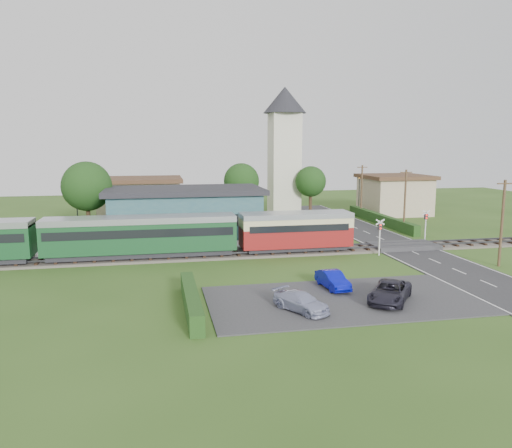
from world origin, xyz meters
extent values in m
plane|color=#2D4C19|center=(0.00, 0.00, 0.00)|extent=(120.00, 120.00, 0.00)
cube|color=#4C443D|center=(0.00, 2.00, 0.10)|extent=(76.00, 3.20, 0.20)
cube|color=#3F3F47|center=(0.00, 1.28, 0.42)|extent=(76.00, 0.08, 0.15)
cube|color=#3F3F47|center=(0.00, 2.72, 0.42)|extent=(76.00, 0.08, 0.15)
cube|color=#28282B|center=(10.00, 0.00, 0.03)|extent=(6.00, 70.00, 0.05)
cube|color=#333335|center=(-1.50, -12.00, 0.04)|extent=(17.00, 9.00, 0.08)
cube|color=#333335|center=(10.00, 2.00, 0.23)|extent=(6.20, 3.40, 0.45)
cube|color=gray|center=(-10.00, 5.20, 0.23)|extent=(30.00, 3.00, 0.45)
cube|color=beige|center=(-18.00, 5.20, 1.65)|extent=(2.00, 2.00, 2.40)
cube|color=#232328|center=(-18.00, 5.20, 2.93)|extent=(2.30, 2.30, 0.15)
cube|color=#2C5866|center=(-10.00, 11.00, 2.40)|extent=(15.00, 8.00, 4.80)
cube|color=#232328|center=(-10.00, 11.00, 5.05)|extent=(16.00, 9.00, 0.50)
cube|color=#232328|center=(-10.00, 7.06, 1.10)|extent=(1.20, 0.12, 2.20)
cube|color=black|center=(-15.00, 7.06, 2.40)|extent=(1.00, 0.12, 1.20)
cube|color=black|center=(-13.00, 7.06, 2.40)|extent=(1.00, 0.12, 1.20)
cube|color=black|center=(-7.00, 7.06, 2.40)|extent=(1.00, 0.12, 1.20)
cube|color=black|center=(-5.00, 7.06, 2.40)|extent=(1.00, 0.12, 1.20)
cube|color=#232328|center=(-0.62, 2.00, 0.59)|extent=(9.00, 2.20, 0.50)
cube|color=maroon|center=(-0.62, 2.00, 1.59)|extent=(10.00, 2.80, 1.80)
cube|color=beige|center=(-0.62, 2.00, 2.84)|extent=(10.00, 2.82, 0.90)
cube|color=black|center=(-0.62, 2.00, 2.49)|extent=(9.00, 2.88, 0.60)
cube|color=#A7ACB4|center=(-0.62, 2.00, 3.49)|extent=(10.00, 2.90, 0.45)
cube|color=#232328|center=(-14.22, 2.00, 0.59)|extent=(15.20, 2.20, 0.50)
cube|color=#13421F|center=(-14.22, 2.00, 2.09)|extent=(16.00, 2.80, 2.60)
cube|color=black|center=(-14.22, 2.00, 2.49)|extent=(15.40, 2.86, 0.70)
cube|color=#A7ACB4|center=(-14.22, 2.00, 3.49)|extent=(16.00, 2.90, 0.50)
cube|color=beige|center=(5.00, 28.00, 7.00)|extent=(4.00, 4.00, 14.00)
cone|color=#232328|center=(5.00, 28.00, 15.80)|extent=(6.00, 6.00, 3.60)
cube|color=tan|center=(-15.00, 25.00, 2.50)|extent=(10.00, 8.00, 5.00)
cube|color=#472D1E|center=(-15.00, 25.00, 5.25)|extent=(10.80, 8.80, 0.50)
cube|color=tan|center=(20.00, 24.00, 2.50)|extent=(8.00, 8.00, 5.00)
cube|color=#472D1E|center=(20.00, 24.00, 5.25)|extent=(8.80, 8.80, 0.50)
cube|color=#193814|center=(-11.00, -12.00, 0.60)|extent=(0.80, 9.00, 1.20)
cube|color=#193814|center=(14.20, 16.00, 0.60)|extent=(0.80, 18.00, 1.20)
cube|color=#193814|center=(-10.00, 15.50, 0.65)|extent=(22.00, 0.80, 1.30)
cylinder|color=#332316|center=(-20.00, 14.00, 2.06)|extent=(0.44, 0.44, 4.12)
sphere|color=#143311|center=(-20.00, 14.00, 5.40)|extent=(5.20, 5.20, 5.20)
cylinder|color=#332316|center=(-2.00, 23.00, 1.93)|extent=(0.44, 0.44, 3.85)
sphere|color=#143311|center=(-2.00, 23.00, 5.04)|extent=(4.60, 4.60, 4.60)
cylinder|color=#332316|center=(8.00, 25.00, 1.79)|extent=(0.44, 0.44, 3.58)
sphere|color=#143311|center=(8.00, 25.00, 4.68)|extent=(4.20, 4.20, 4.20)
cylinder|color=#473321|center=(14.20, -6.00, 3.50)|extent=(0.22, 0.22, 7.00)
cube|color=#473321|center=(14.20, -6.00, 6.70)|extent=(1.40, 0.10, 0.10)
cylinder|color=#473321|center=(14.20, 10.00, 3.50)|extent=(0.22, 0.22, 7.00)
cube|color=#473321|center=(14.20, 10.00, 6.70)|extent=(1.40, 0.10, 0.10)
cylinder|color=#473321|center=(14.20, 22.00, 3.50)|extent=(0.22, 0.22, 7.00)
cube|color=#473321|center=(14.20, 22.00, 6.70)|extent=(1.40, 0.10, 0.10)
cylinder|color=silver|center=(6.40, -0.40, 1.50)|extent=(0.12, 0.12, 3.00)
cube|color=#232328|center=(6.40, -0.40, 2.60)|extent=(0.35, 0.18, 0.55)
sphere|color=#FF190C|center=(6.40, -0.52, 2.75)|extent=(0.14, 0.14, 0.14)
sphere|color=#FF190C|center=(6.40, -0.52, 2.45)|extent=(0.14, 0.14, 0.14)
cube|color=silver|center=(6.40, -0.40, 3.00)|extent=(0.84, 0.05, 0.55)
cube|color=silver|center=(6.40, -0.40, 3.00)|extent=(0.84, 0.05, 0.55)
cylinder|color=silver|center=(13.60, 4.40, 1.50)|extent=(0.12, 0.12, 3.00)
cube|color=#232328|center=(13.60, 4.40, 2.60)|extent=(0.35, 0.18, 0.55)
sphere|color=#FF190C|center=(13.60, 4.28, 2.75)|extent=(0.14, 0.14, 0.14)
sphere|color=#FF190C|center=(13.60, 4.28, 2.45)|extent=(0.14, 0.14, 0.14)
cube|color=silver|center=(13.60, 4.40, 3.00)|extent=(0.84, 0.05, 0.55)
cube|color=silver|center=(13.60, 4.40, 3.00)|extent=(0.84, 0.05, 0.55)
cylinder|color=#3F3F47|center=(-22.00, 20.00, 2.50)|extent=(0.14, 0.14, 5.00)
sphere|color=orange|center=(-22.00, 20.00, 5.00)|extent=(0.30, 0.30, 0.30)
cylinder|color=#3F3F47|center=(16.00, 27.00, 2.50)|extent=(0.14, 0.14, 5.00)
sphere|color=orange|center=(16.00, 27.00, 5.00)|extent=(0.30, 0.30, 0.30)
imported|color=#2E4D9F|center=(9.72, 17.67, 0.59)|extent=(3.28, 1.61, 1.08)
imported|color=#080EAA|center=(-1.24, -9.50, 0.67)|extent=(1.51, 3.64, 1.17)
imported|color=#9EA3C3|center=(-4.68, -13.57, 0.63)|extent=(3.23, 4.05, 1.10)
imported|color=#22202D|center=(1.24, -12.98, 0.71)|extent=(4.39, 4.86, 1.26)
imported|color=gray|center=(-4.02, 5.46, 1.34)|extent=(0.73, 0.57, 1.77)
imported|color=gray|center=(-17.95, 5.26, 1.37)|extent=(0.92, 1.05, 1.84)
camera|label=1|loc=(-12.82, -40.72, 9.83)|focal=35.00mm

